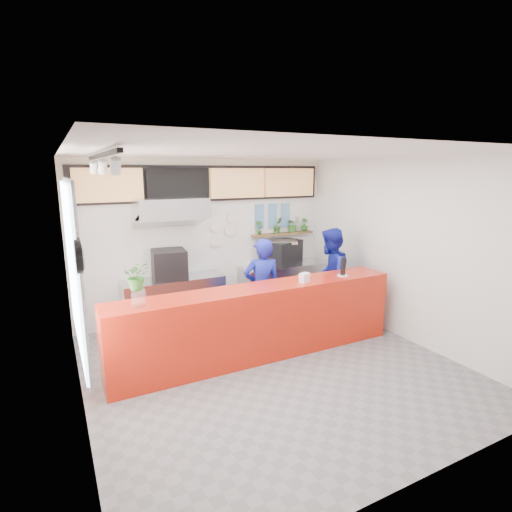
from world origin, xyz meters
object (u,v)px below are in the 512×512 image
object	(u,v)px
service_counter	(259,322)
staff_center	(262,289)
panini_oven	(169,264)
pepper_mill	(343,266)
espresso_machine	(281,253)
staff_right	(330,277)

from	to	relation	value
service_counter	staff_center	size ratio (longest dim) A/B	2.64
panini_oven	pepper_mill	xyz separation A→B (m)	(2.36, -1.86, 0.10)
staff_center	service_counter	bearing A→B (deg)	74.47
espresso_machine	staff_center	world-z (taller)	staff_center
service_counter	pepper_mill	xyz separation A→B (m)	(1.50, -0.06, 0.71)
staff_right	panini_oven	bearing A→B (deg)	-60.77
service_counter	panini_oven	bearing A→B (deg)	115.46
service_counter	espresso_machine	distance (m)	2.39
service_counter	staff_right	xyz separation A→B (m)	(1.77, 0.61, 0.34)
panini_oven	espresso_machine	xyz separation A→B (m)	(2.31, 0.00, -0.01)
espresso_machine	staff_center	bearing A→B (deg)	-156.33
panini_oven	staff_right	xyz separation A→B (m)	(2.62, -1.19, -0.27)
panini_oven	espresso_machine	distance (m)	2.31
espresso_machine	staff_right	size ratio (longest dim) A/B	0.43
staff_right	staff_center	bearing A→B (deg)	-36.56
espresso_machine	pepper_mill	bearing A→B (deg)	-112.61
service_counter	pepper_mill	distance (m)	1.66
staff_center	staff_right	distance (m)	1.39
pepper_mill	service_counter	bearing A→B (deg)	177.56
staff_center	espresso_machine	bearing A→B (deg)	-116.02
service_counter	pepper_mill	world-z (taller)	pepper_mill
panini_oven	staff_center	size ratio (longest dim) A/B	0.34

